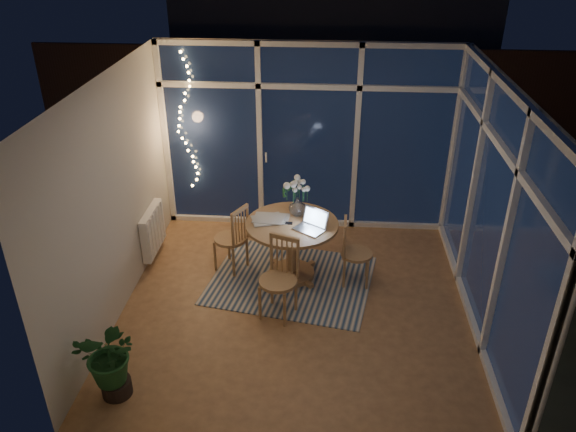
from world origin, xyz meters
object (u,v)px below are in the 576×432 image
Objects in this scene: chair_right at (357,252)px; chair_left at (230,237)px; flower_vase at (298,207)px; chair_front at (278,280)px; potted_plant at (112,363)px; laptop at (309,221)px; dining_table at (292,250)px.

chair_left is at bearing 85.05° from chair_right.
chair_front is at bearing -98.73° from flower_vase.
chair_right reaches higher than potted_plant.
potted_plant is (-1.72, -1.92, -0.50)m from laptop.
chair_front is 2.83× the size of laptop.
dining_table is 0.79m from chair_right.
chair_front is 1.26× the size of potted_plant.
chair_front is 4.55× the size of flower_vase.
dining_table is 0.57m from laptop.
dining_table is 1.46× the size of potted_plant.
dining_table is 0.79m from chair_left.
chair_left is at bearing -173.38° from flower_vase.
chair_front is (0.68, -0.90, 0.02)m from chair_left.
chair_front reaches higher than chair_right.
chair_left reaches higher than chair_right.
flower_vase is 0.28× the size of potted_plant.
chair_right is 3.04m from potted_plant.
flower_vase reaches higher than chair_right.
chair_left reaches higher than dining_table.
chair_left is 1.13m from chair_front.
chair_right is 0.73m from laptop.
chair_right is 0.91× the size of chair_front.
chair_front is (-0.88, -0.70, 0.04)m from chair_right.
chair_left is at bearing 171.32° from dining_table.
dining_table is at bearing 103.12° from chair_front.
chair_left is 0.93m from flower_vase.
chair_right is 1.14× the size of potted_plant.
chair_right is at bearing 41.35° from laptop.
laptop reaches higher than chair_front.
dining_table is 3.29× the size of laptop.
dining_table is at bearing 86.51° from chair_right.
chair_left is 2.31m from potted_plant.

